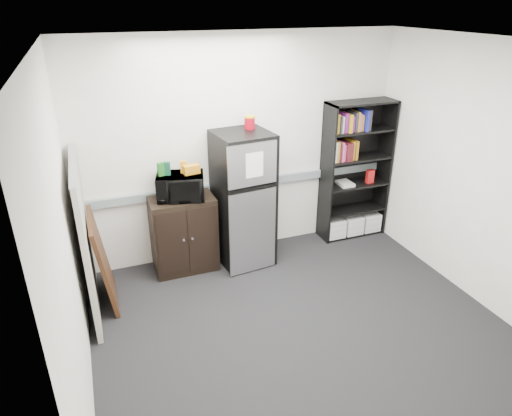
# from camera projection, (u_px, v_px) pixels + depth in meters

# --- Properties ---
(floor) EXTENTS (4.00, 4.00, 0.00)m
(floor) POSITION_uv_depth(u_px,v_px,m) (300.00, 325.00, 4.61)
(floor) COLOR black
(floor) RESTS_ON ground
(wall_back) EXTENTS (4.00, 0.02, 2.70)m
(wall_back) POSITION_uv_depth(u_px,v_px,m) (241.00, 149.00, 5.53)
(wall_back) COLOR white
(wall_back) RESTS_ON floor
(wall_right) EXTENTS (0.02, 3.50, 2.70)m
(wall_right) POSITION_uv_depth(u_px,v_px,m) (481.00, 176.00, 4.69)
(wall_right) COLOR white
(wall_right) RESTS_ON floor
(wall_left) EXTENTS (0.02, 3.50, 2.70)m
(wall_left) POSITION_uv_depth(u_px,v_px,m) (65.00, 243.00, 3.40)
(wall_left) COLOR white
(wall_left) RESTS_ON floor
(ceiling) EXTENTS (4.00, 3.50, 0.02)m
(ceiling) POSITION_uv_depth(u_px,v_px,m) (314.00, 43.00, 3.48)
(ceiling) COLOR white
(ceiling) RESTS_ON wall_back
(electrical_raceway) EXTENTS (3.92, 0.05, 0.10)m
(electrical_raceway) POSITION_uv_depth(u_px,v_px,m) (243.00, 184.00, 5.70)
(electrical_raceway) COLOR gray
(electrical_raceway) RESTS_ON wall_back
(wall_note) EXTENTS (0.14, 0.00, 0.10)m
(wall_note) POSITION_uv_depth(u_px,v_px,m) (213.00, 136.00, 5.33)
(wall_note) COLOR white
(wall_note) RESTS_ON wall_back
(bookshelf) EXTENTS (0.90, 0.34, 1.85)m
(bookshelf) POSITION_uv_depth(u_px,v_px,m) (355.00, 172.00, 6.05)
(bookshelf) COLOR black
(bookshelf) RESTS_ON floor
(cubicle_partition) EXTENTS (0.06, 1.30, 1.62)m
(cubicle_partition) POSITION_uv_depth(u_px,v_px,m) (85.00, 239.00, 4.58)
(cubicle_partition) COLOR #A29B90
(cubicle_partition) RESTS_ON floor
(cabinet) EXTENTS (0.74, 0.49, 0.93)m
(cabinet) POSITION_uv_depth(u_px,v_px,m) (184.00, 233.00, 5.43)
(cabinet) COLOR black
(cabinet) RESTS_ON floor
(microwave) EXTENTS (0.59, 0.47, 0.29)m
(microwave) POSITION_uv_depth(u_px,v_px,m) (180.00, 187.00, 5.16)
(microwave) COLOR black
(microwave) RESTS_ON cabinet
(snack_box_a) EXTENTS (0.08, 0.06, 0.15)m
(snack_box_a) POSITION_uv_depth(u_px,v_px,m) (161.00, 169.00, 5.03)
(snack_box_a) COLOR #1A5B1A
(snack_box_a) RESTS_ON microwave
(snack_box_b) EXTENTS (0.08, 0.07, 0.15)m
(snack_box_b) POSITION_uv_depth(u_px,v_px,m) (167.00, 169.00, 5.06)
(snack_box_b) COLOR #0D3A27
(snack_box_b) RESTS_ON microwave
(snack_box_c) EXTENTS (0.08, 0.07, 0.14)m
(snack_box_c) POSITION_uv_depth(u_px,v_px,m) (184.00, 167.00, 5.12)
(snack_box_c) COLOR orange
(snack_box_c) RESTS_ON microwave
(snack_bag) EXTENTS (0.19, 0.12, 0.10)m
(snack_bag) POSITION_uv_depth(u_px,v_px,m) (191.00, 169.00, 5.11)
(snack_bag) COLOR orange
(snack_bag) RESTS_ON microwave
(refrigerator) EXTENTS (0.68, 0.71, 1.64)m
(refrigerator) POSITION_uv_depth(u_px,v_px,m) (244.00, 200.00, 5.44)
(refrigerator) COLOR black
(refrigerator) RESTS_ON floor
(coffee_can) EXTENTS (0.13, 0.13, 0.17)m
(coffee_can) POSITION_uv_depth(u_px,v_px,m) (250.00, 121.00, 5.22)
(coffee_can) COLOR maroon
(coffee_can) RESTS_ON refrigerator
(framed_poster) EXTENTS (0.17, 0.77, 0.99)m
(framed_poster) POSITION_uv_depth(u_px,v_px,m) (103.00, 260.00, 4.81)
(framed_poster) COLOR black
(framed_poster) RESTS_ON floor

